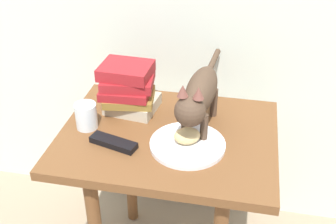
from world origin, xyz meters
TOP-DOWN VIEW (x-y plane):
  - side_table at (0.00, 0.00)m, footprint 0.69×0.53m
  - plate at (0.07, -0.06)m, footprint 0.23×0.23m
  - bread_roll at (0.07, -0.06)m, footprint 0.10×0.09m
  - cat at (0.09, 0.03)m, footprint 0.11×0.48m
  - book_stack at (-0.16, 0.11)m, footprint 0.19×0.18m
  - candle_jar at (-0.26, -0.02)m, footprint 0.07×0.07m
  - tv_remote at (-0.15, -0.10)m, footprint 0.16×0.08m

SIDE VIEW (x-z plane):
  - side_table at x=0.00m, z-range 0.20..0.82m
  - plate at x=0.07m, z-range 0.62..0.63m
  - tv_remote at x=-0.15m, z-range 0.62..0.64m
  - candle_jar at x=-0.26m, z-range 0.61..0.70m
  - bread_roll at x=0.07m, z-range 0.63..0.68m
  - book_stack at x=-0.16m, z-range 0.62..0.79m
  - cat at x=0.09m, z-range 0.64..0.86m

